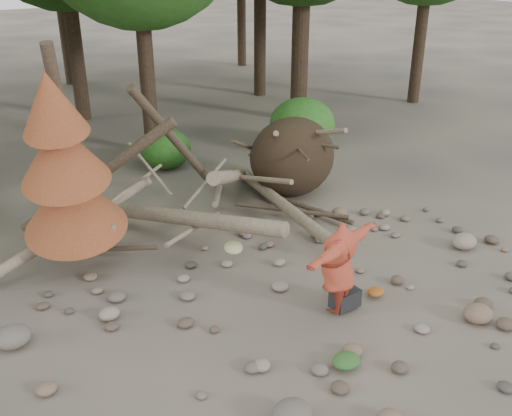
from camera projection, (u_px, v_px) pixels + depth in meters
ground at (319, 307)px, 9.89m from camera, size 120.00×120.00×0.00m
deadfall_pile at (275, 164)px, 13.73m from camera, size 8.55×5.24×3.30m
dead_conifer at (65, 171)px, 10.02m from camera, size 2.06×2.16×4.35m
bush_mid at (166, 149)px, 15.99m from camera, size 1.40×1.40×1.12m
bush_right at (302, 124)px, 17.39m from camera, size 2.00×2.00×1.60m
frisbee_thrower at (338, 268)px, 9.33m from camera, size 3.23×1.14×1.88m
backpack at (345, 301)px, 9.76m from camera, size 0.49×0.33×0.32m
cloth_green at (346, 363)px, 8.41m from camera, size 0.44×0.37×0.17m
cloth_orange at (375, 294)px, 10.15m from camera, size 0.32×0.26×0.12m
boulder_front_left at (292, 414)px, 7.39m from camera, size 0.55×0.50×0.33m
boulder_front_right at (478, 313)px, 9.46m from camera, size 0.50×0.45×0.30m
boulder_mid_right at (464, 241)px, 11.78m from camera, size 0.53×0.48×0.32m
boulder_mid_left at (12, 337)px, 8.85m from camera, size 0.57×0.51×0.34m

